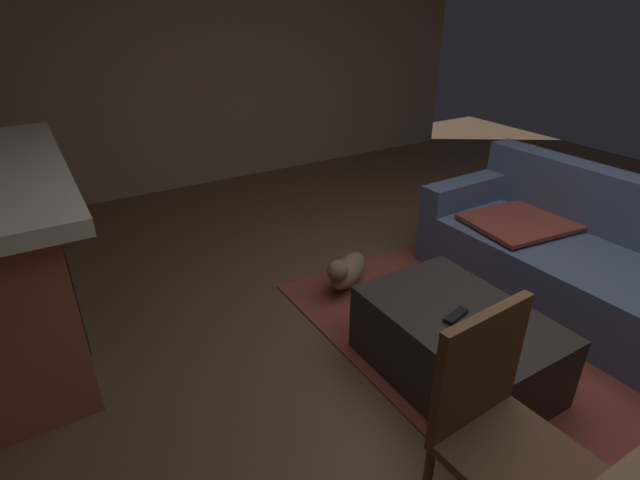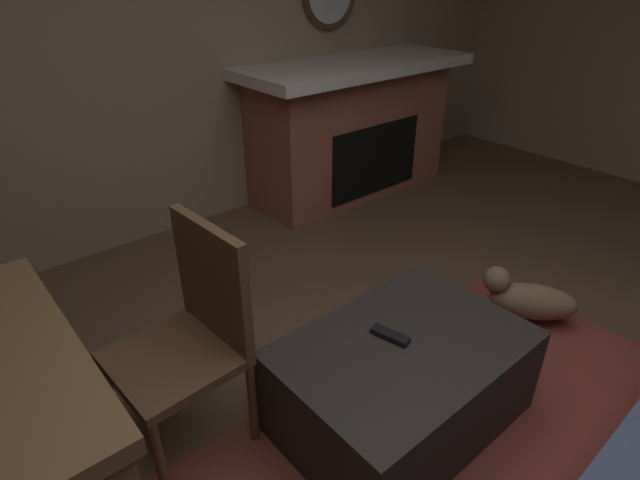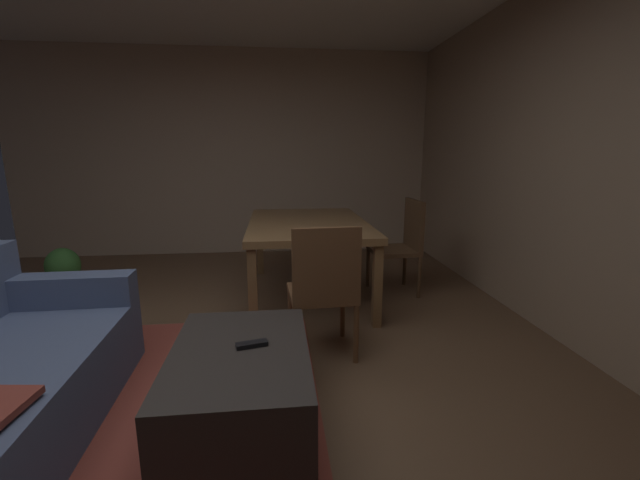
# 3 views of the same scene
# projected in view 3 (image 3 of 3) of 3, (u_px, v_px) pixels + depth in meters

# --- Properties ---
(floor) EXTENTS (9.01, 9.01, 0.00)m
(floor) POSITION_uv_depth(u_px,v_px,m) (176.00, 423.00, 2.11)
(floor) COLOR brown
(wall_right_window_side) EXTENTS (0.12, 5.77, 2.69)m
(wall_right_window_side) POSITION_uv_depth(u_px,v_px,m) (234.00, 155.00, 5.47)
(wall_right_window_side) COLOR #C4AA91
(wall_right_window_side) RESTS_ON ground
(area_rug) EXTENTS (2.60, 2.00, 0.01)m
(area_rug) POSITION_uv_depth(u_px,v_px,m) (125.00, 431.00, 2.04)
(area_rug) COLOR brown
(area_rug) RESTS_ON ground
(ottoman_coffee_table) EXTENTS (0.99, 0.69, 0.42)m
(ottoman_coffee_table) POSITION_uv_depth(u_px,v_px,m) (241.00, 387.00, 2.06)
(ottoman_coffee_table) COLOR #2D2826
(ottoman_coffee_table) RESTS_ON ground
(tv_remote) EXTENTS (0.09, 0.17, 0.02)m
(tv_remote) POSITION_uv_depth(u_px,v_px,m) (252.00, 344.00, 2.04)
(tv_remote) COLOR black
(tv_remote) RESTS_ON ottoman_coffee_table
(dining_table) EXTENTS (1.70, 1.10, 0.74)m
(dining_table) POSITION_uv_depth(u_px,v_px,m) (308.00, 228.00, 3.85)
(dining_table) COLOR brown
(dining_table) RESTS_ON ground
(dining_chair_south) EXTENTS (0.46, 0.46, 0.93)m
(dining_chair_south) POSITION_uv_depth(u_px,v_px,m) (403.00, 241.00, 3.98)
(dining_chair_south) COLOR #513823
(dining_chair_south) RESTS_ON ground
(dining_chair_west) EXTENTS (0.46, 0.46, 0.93)m
(dining_chair_west) POSITION_uv_depth(u_px,v_px,m) (324.00, 285.00, 2.68)
(dining_chair_west) COLOR brown
(dining_chair_west) RESTS_ON ground
(potted_plant) EXTENTS (0.31, 0.31, 0.48)m
(potted_plant) POSITION_uv_depth(u_px,v_px,m) (63.00, 270.00, 3.92)
(potted_plant) COLOR brown
(potted_plant) RESTS_ON ground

